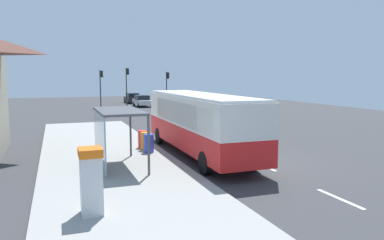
{
  "coord_description": "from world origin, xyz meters",
  "views": [
    {
      "loc": [
        -8.67,
        -15.76,
        4.16
      ],
      "look_at": [
        -1.0,
        5.16,
        1.5
      ],
      "focal_mm": 34.91,
      "sensor_mm": 36.0,
      "label": 1
    }
  ],
  "objects": [
    {
      "name": "lane_stripe_seg_4",
      "position": [
        0.25,
        14.0,
        0.01
      ],
      "size": [
        0.16,
        2.2,
        0.01
      ],
      "primitive_type": "cube",
      "color": "silver",
      "rests_on": "ground"
    },
    {
      "name": "recycling_bin_orange",
      "position": [
        -4.2,
        3.69,
        0.66
      ],
      "size": [
        0.52,
        0.52,
        0.95
      ],
      "primitive_type": "cylinder",
      "color": "orange",
      "rests_on": "sidewalk_platform"
    },
    {
      "name": "lane_stripe_seg_7",
      "position": [
        0.25,
        29.0,
        0.01
      ],
      "size": [
        0.16,
        2.2,
        0.01
      ],
      "primitive_type": "cube",
      "color": "silver",
      "rests_on": "ground"
    },
    {
      "name": "bus",
      "position": [
        -1.71,
        2.18,
        1.84
      ],
      "size": [
        2.61,
        11.03,
        3.21
      ],
      "color": "red",
      "rests_on": "ground"
    },
    {
      "name": "sedan_near",
      "position": [
        2.3,
        33.65,
        0.79
      ],
      "size": [
        1.89,
        4.43,
        1.52
      ],
      "color": "#B7B7BC",
      "rests_on": "ground"
    },
    {
      "name": "traffic_light_median",
      "position": [
        0.4,
        34.14,
        3.43
      ],
      "size": [
        0.49,
        0.28,
        5.18
      ],
      "color": "#2D2D2D",
      "rests_on": "ground"
    },
    {
      "name": "lane_stripe_seg_1",
      "position": [
        0.25,
        -1.0,
        0.01
      ],
      "size": [
        0.16,
        2.2,
        0.01
      ],
      "primitive_type": "cube",
      "color": "silver",
      "rests_on": "ground"
    },
    {
      "name": "white_van",
      "position": [
        2.2,
        20.16,
        1.34
      ],
      "size": [
        2.17,
        5.26,
        2.3
      ],
      "color": "white",
      "rests_on": "ground"
    },
    {
      "name": "recycling_bin_blue",
      "position": [
        -4.2,
        2.99,
        0.66
      ],
      "size": [
        0.52,
        0.52,
        0.95
      ],
      "primitive_type": "cylinder",
      "color": "blue",
      "rests_on": "sidewalk_platform"
    },
    {
      "name": "traffic_light_far_side",
      "position": [
        -3.1,
        33.34,
        3.23
      ],
      "size": [
        0.49,
        0.28,
        4.85
      ],
      "color": "#2D2D2D",
      "rests_on": "ground"
    },
    {
      "name": "lane_stripe_seg_0",
      "position": [
        0.25,
        -6.0,
        0.01
      ],
      "size": [
        0.16,
        2.2,
        0.01
      ],
      "primitive_type": "cube",
      "color": "silver",
      "rests_on": "ground"
    },
    {
      "name": "ground_plane",
      "position": [
        0.0,
        14.0,
        -0.02
      ],
      "size": [
        56.0,
        92.0,
        0.04
      ],
      "primitive_type": "cube",
      "color": "#38383A"
    },
    {
      "name": "lane_stripe_seg_5",
      "position": [
        0.25,
        19.0,
        0.01
      ],
      "size": [
        0.16,
        2.2,
        0.01
      ],
      "primitive_type": "cube",
      "color": "silver",
      "rests_on": "ground"
    },
    {
      "name": "bus_shelter",
      "position": [
        -6.41,
        0.5,
        2.1
      ],
      "size": [
        1.8,
        4.0,
        2.5
      ],
      "color": "#4C4C51",
      "rests_on": "sidewalk_platform"
    },
    {
      "name": "sedan_far",
      "position": [
        2.3,
        40.59,
        0.79
      ],
      "size": [
        1.86,
        4.41,
        1.52
      ],
      "color": "black",
      "rests_on": "ground"
    },
    {
      "name": "lane_stripe_seg_6",
      "position": [
        0.25,
        24.0,
        0.01
      ],
      "size": [
        0.16,
        2.2,
        0.01
      ],
      "primitive_type": "cube",
      "color": "silver",
      "rests_on": "ground"
    },
    {
      "name": "ticket_machine",
      "position": [
        -7.8,
        -5.0,
        1.17
      ],
      "size": [
        0.66,
        0.76,
        1.94
      ],
      "color": "silver",
      "rests_on": "sidewalk_platform"
    },
    {
      "name": "recycling_bin_red",
      "position": [
        -4.2,
        4.39,
        0.66
      ],
      "size": [
        0.52,
        0.52,
        0.95
      ],
      "primitive_type": "cylinder",
      "color": "red",
      "rests_on": "sidewalk_platform"
    },
    {
      "name": "traffic_light_near_side",
      "position": [
        5.5,
        32.54,
        3.11
      ],
      "size": [
        0.49,
        0.28,
        4.65
      ],
      "color": "#2D2D2D",
      "rests_on": "ground"
    },
    {
      "name": "lane_stripe_seg_3",
      "position": [
        0.25,
        9.0,
        0.01
      ],
      "size": [
        0.16,
        2.2,
        0.01
      ],
      "primitive_type": "cube",
      "color": "silver",
      "rests_on": "ground"
    },
    {
      "name": "lane_stripe_seg_2",
      "position": [
        0.25,
        4.0,
        0.01
      ],
      "size": [
        0.16,
        2.2,
        0.01
      ],
      "primitive_type": "cube",
      "color": "silver",
      "rests_on": "ground"
    },
    {
      "name": "sidewalk_platform",
      "position": [
        -6.4,
        2.0,
        0.09
      ],
      "size": [
        6.2,
        30.0,
        0.18
      ],
      "primitive_type": "cube",
      "color": "#999993",
      "rests_on": "ground"
    }
  ]
}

